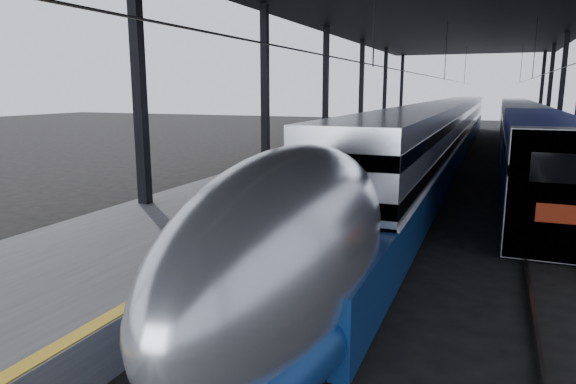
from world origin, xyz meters
The scene contains 7 objects.
ground centered at (0.00, 0.00, 0.00)m, with size 160.00×160.00×0.00m, color black.
platform centered at (-3.50, 20.00, 0.50)m, with size 6.00×80.00×1.00m, color #4C4C4F.
yellow_strip centered at (-0.70, 20.00, 1.00)m, with size 0.30×80.00×0.01m, color gold.
rails centered at (4.50, 20.00, 0.08)m, with size 6.52×80.00×0.16m.
canopy centered at (1.90, 20.00, 9.12)m, with size 18.00×75.00×9.47m.
tgv_train centered at (2.00, 26.41, 1.88)m, with size 2.81×65.20×4.03m.
second_train centered at (7.00, 33.59, 1.92)m, with size 2.75×56.05×3.79m.
Camera 1 is at (5.24, -9.17, 4.83)m, focal length 32.00 mm.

